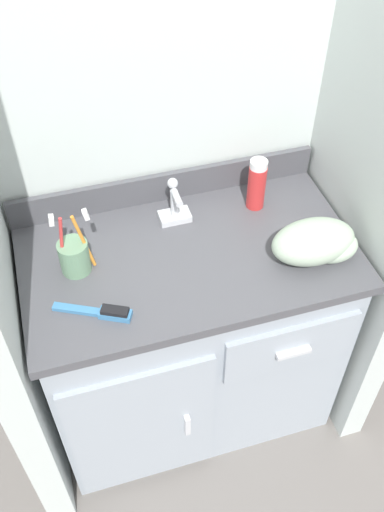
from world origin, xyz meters
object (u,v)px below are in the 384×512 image
at_px(toothbrush_cup, 74,256).
at_px(hairbrush, 103,312).
at_px(hand_towel, 318,243).
at_px(shaving_cream_can, 257,184).

bearing_deg(toothbrush_cup, hairbrush, -77.06).
height_order(toothbrush_cup, hand_towel, toothbrush_cup).
xyz_separation_m(shaving_cream_can, hand_towel, (0.08, -0.24, -0.03)).
xyz_separation_m(toothbrush_cup, hairbrush, (0.04, -0.17, -0.04)).
distance_m(toothbrush_cup, hand_towel, 0.64).
relative_size(shaving_cream_can, hairbrush, 0.85).
distance_m(shaving_cream_can, hairbrush, 0.58).
relative_size(toothbrush_cup, shaving_cream_can, 1.24).
bearing_deg(toothbrush_cup, shaving_cream_can, 10.76).
xyz_separation_m(toothbrush_cup, shaving_cream_can, (0.54, 0.10, 0.03)).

